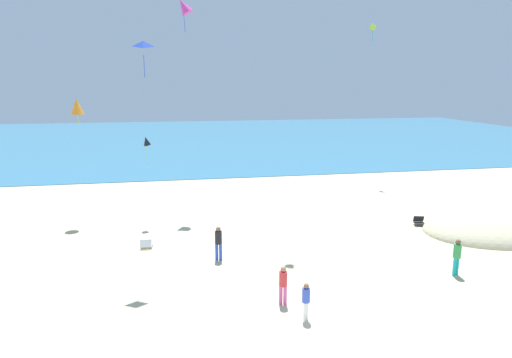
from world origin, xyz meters
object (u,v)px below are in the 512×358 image
object	(u,v)px
kite_blue	(143,44)
kite_lime	(373,28)
person_3	(306,299)
beach_chair_mid_beach	(419,221)
person_1	(283,283)
kite_black	(146,141)
kite_orange	(77,106)
kite_magenta	(184,6)
person_0	(457,255)
beach_chair_far_right	(146,244)
person_2	(218,241)

from	to	relation	value
kite_blue	kite_lime	size ratio (longest dim) A/B	1.09
person_3	beach_chair_mid_beach	bearing A→B (deg)	-104.26
person_1	kite_lime	xyz separation A→B (m)	(12.68, 21.04, 11.89)
person_3	kite_lime	distance (m)	28.10
kite_black	kite_lime	distance (m)	21.96
person_1	kite_orange	distance (m)	17.12
person_3	kite_magenta	world-z (taller)	kite_magenta
beach_chair_mid_beach	person_0	xyz separation A→B (m)	(-2.20, -6.85, 0.71)
person_1	person_3	bearing A→B (deg)	-129.65
beach_chair_far_right	beach_chair_mid_beach	world-z (taller)	beach_chair_mid_beach
beach_chair_far_right	kite_lime	distance (m)	26.15
person_0	kite_blue	size ratio (longest dim) A/B	1.07
person_0	kite_blue	distance (m)	16.32
kite_orange	person_0	bearing A→B (deg)	-33.61
beach_chair_mid_beach	kite_orange	world-z (taller)	kite_orange
beach_chair_mid_beach	kite_magenta	xyz separation A→B (m)	(-13.31, 6.61, 12.79)
person_2	kite_blue	world-z (taller)	kite_blue
kite_magenta	kite_lime	size ratio (longest dim) A/B	1.52
person_0	person_3	bearing A→B (deg)	-95.55
person_0	kite_black	xyz separation A→B (m)	(-13.64, 10.25, 4.05)
person_0	kite_blue	world-z (taller)	kite_blue
person_2	person_0	bearing A→B (deg)	84.31
person_2	kite_black	distance (m)	8.48
kite_orange	person_2	bearing A→B (deg)	-47.11
person_1	person_0	bearing A→B (deg)	-53.46
kite_magenta	kite_orange	bearing A→B (deg)	-165.03
person_2	person_3	bearing A→B (deg)	36.35
person_0	person_2	xyz separation A→B (m)	(-10.15, 3.66, 0.00)
person_0	person_3	world-z (taller)	person_0
person_0	kite_orange	distance (m)	22.00
person_2	kite_magenta	size ratio (longest dim) A/B	0.77
kite_orange	kite_magenta	size ratio (longest dim) A/B	0.73
kite_black	person_3	bearing A→B (deg)	-64.78
kite_orange	kite_lime	size ratio (longest dim) A/B	1.10
person_2	kite_lime	xyz separation A→B (m)	(14.66, 16.19, 11.82)
person_3	kite_lime	bearing A→B (deg)	-86.29
person_1	kite_orange	xyz separation A→B (m)	(-9.46, 12.90, 6.09)
person_1	person_3	size ratio (longest dim) A/B	1.09
person_0	kite_magenta	xyz separation A→B (m)	(-11.11, 13.46, 12.08)
beach_chair_mid_beach	person_1	bearing A→B (deg)	-35.09
kite_blue	kite_black	bearing A→B (deg)	93.87
beach_chair_mid_beach	kite_orange	distance (m)	21.49
kite_orange	kite_blue	size ratio (longest dim) A/B	1.02
person_3	kite_black	world-z (taller)	kite_black
person_1	kite_blue	xyz separation A→B (m)	(-5.01, 4.62, 9.06)
person_3	kite_magenta	xyz separation A→B (m)	(-3.47, 15.93, 12.23)
kite_blue	kite_magenta	distance (m)	10.69
person_1	kite_magenta	world-z (taller)	kite_magenta
beach_chair_far_right	beach_chair_mid_beach	bearing A→B (deg)	-83.53
beach_chair_far_right	person_2	bearing A→B (deg)	-119.21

